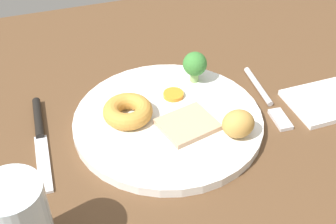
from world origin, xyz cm
name	(u,v)px	position (x,y,z in cm)	size (l,w,h in cm)	color
dining_table	(156,141)	(0.00, 0.00, 1.80)	(120.00, 84.00, 3.60)	brown
dinner_plate	(168,121)	(-2.14, -0.97, 4.30)	(27.07, 27.07, 1.40)	white
meat_slice_main	(188,125)	(-4.12, 1.79, 5.40)	(7.41, 6.33, 0.80)	tan
yorkshire_pudding	(128,111)	(3.27, -2.69, 6.21)	(7.08, 7.08, 2.42)	#C68938
roast_potato_left	(238,124)	(-9.93, 5.41, 6.94)	(4.46, 3.91, 3.89)	#BC8C42
carrot_coin_front	(173,95)	(-4.47, -5.39, 5.31)	(3.08, 3.08, 0.61)	orange
broccoli_floret	(195,65)	(-8.87, -8.15, 8.04)	(3.74, 3.74, 5.04)	#8CB766
fork	(267,99)	(-18.26, -1.45, 3.99)	(2.46, 15.31, 0.90)	silver
knife	(40,134)	(15.63, -4.36, 4.05)	(2.17, 18.54, 1.20)	black
folded_napkin	(325,102)	(-26.37, 1.95, 4.00)	(11.00, 9.00, 0.80)	white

